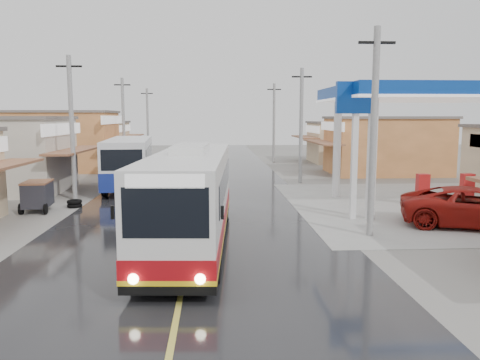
% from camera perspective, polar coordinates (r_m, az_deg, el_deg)
% --- Properties ---
extents(ground, '(120.00, 120.00, 0.00)m').
position_cam_1_polar(ground, '(18.26, -5.96, -7.11)').
color(ground, slate).
rests_on(ground, ground).
extents(road, '(12.00, 90.00, 0.02)m').
position_cam_1_polar(road, '(32.97, -4.71, -0.42)').
color(road, black).
rests_on(road, ground).
extents(centre_line, '(0.15, 90.00, 0.01)m').
position_cam_1_polar(centre_line, '(32.97, -4.71, -0.40)').
color(centre_line, '#D8CC4C').
rests_on(centre_line, road).
extents(shopfronts_left, '(11.00, 44.00, 5.20)m').
position_cam_1_polar(shopfronts_left, '(38.53, -24.30, 0.08)').
color(shopfronts_left, tan).
rests_on(shopfronts_left, ground).
extents(shopfronts_right, '(11.00, 44.00, 4.80)m').
position_cam_1_polar(shopfronts_right, '(33.14, 22.04, -0.94)').
color(shopfronts_right, '#B6AE9F').
rests_on(shopfronts_right, ground).
extents(utility_poles_left, '(1.60, 50.00, 8.00)m').
position_cam_1_polar(utility_poles_left, '(34.86, -16.25, -0.28)').
color(utility_poles_left, gray).
rests_on(utility_poles_left, ground).
extents(utility_poles_right, '(1.60, 36.00, 8.00)m').
position_cam_1_polar(utility_poles_right, '(33.52, 7.34, -0.34)').
color(utility_poles_right, gray).
rests_on(utility_poles_right, ground).
extents(coach_bus, '(3.27, 11.81, 3.65)m').
position_cam_1_polar(coach_bus, '(17.14, -5.92, -2.06)').
color(coach_bus, silver).
rests_on(coach_bus, road).
extents(second_bus, '(3.48, 9.88, 3.22)m').
position_cam_1_polar(second_bus, '(31.62, -13.33, 2.19)').
color(second_bus, silver).
rests_on(second_bus, road).
extents(jeepney, '(6.70, 4.67, 1.70)m').
position_cam_1_polar(jeepney, '(22.20, 26.87, -3.00)').
color(jeepney, maroon).
rests_on(jeepney, ground).
extents(cyclist, '(0.83, 1.78, 1.85)m').
position_cam_1_polar(cyclist, '(28.33, -10.97, -0.65)').
color(cyclist, black).
rests_on(cyclist, ground).
extents(tricycle_near, '(1.49, 1.99, 1.52)m').
position_cam_1_polar(tricycle_near, '(25.13, -23.49, -1.60)').
color(tricycle_near, '#26262D').
rests_on(tricycle_near, ground).
extents(tyre_stack, '(0.77, 0.77, 0.39)m').
position_cam_1_polar(tyre_stack, '(25.72, -19.52, -2.72)').
color(tyre_stack, black).
rests_on(tyre_stack, ground).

